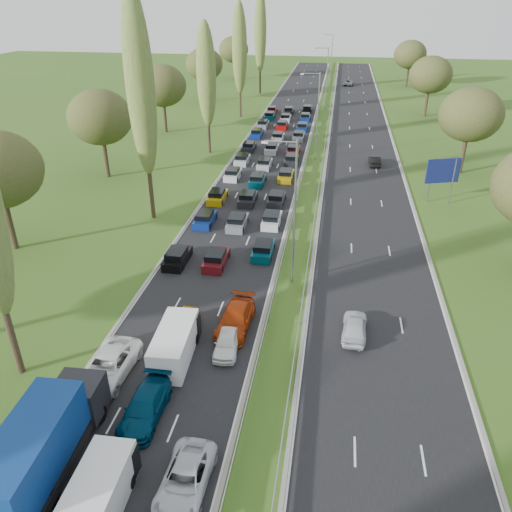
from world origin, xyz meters
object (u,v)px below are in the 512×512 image
at_px(blue_lorry, 44,443).
at_px(white_van_rear, 176,342).
at_px(near_car_2, 108,366).
at_px(white_van_front, 98,495).
at_px(direction_sign, 443,173).

height_order(blue_lorry, white_van_rear, blue_lorry).
distance_m(blue_lorry, white_van_rear, 10.41).
bearing_deg(near_car_2, blue_lorry, -87.42).
relative_size(white_van_front, white_van_rear, 0.98).
bearing_deg(direction_sign, white_van_rear, -124.55).
xyz_separation_m(white_van_front, direction_sign, (21.67, 42.70, 2.45)).
relative_size(white_van_front, direction_sign, 1.04).
height_order(white_van_rear, direction_sign, direction_sign).
height_order(blue_lorry, direction_sign, direction_sign).
bearing_deg(blue_lorry, near_car_2, 87.80).
xyz_separation_m(blue_lorry, direction_sign, (25.12, 41.03, 1.57)).
xyz_separation_m(white_van_rear, direction_sign, (21.55, 31.29, 2.43)).
relative_size(near_car_2, blue_lorry, 0.62).
xyz_separation_m(near_car_2, blue_lorry, (0.03, -7.13, 1.20)).
height_order(blue_lorry, white_van_front, blue_lorry).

